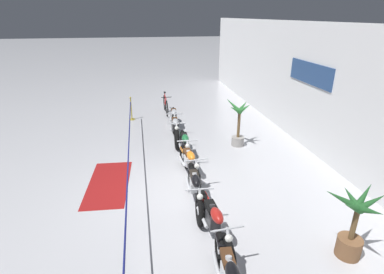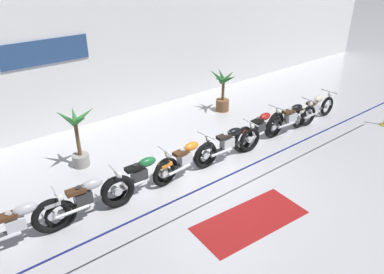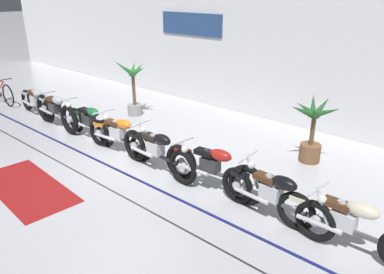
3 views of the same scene
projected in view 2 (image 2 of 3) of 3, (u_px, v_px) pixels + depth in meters
name	position (u px, v px, depth m)	size (l,w,h in m)	color
ground_plane	(220.00, 175.00, 9.66)	(120.00, 120.00, 0.00)	silver
back_wall	(117.00, 54.00, 12.27)	(28.00, 0.29, 4.20)	white
motorcycle_silver_0	(19.00, 224.00, 7.27)	(2.27, 0.62, 0.91)	black
motorcycle_silver_1	(86.00, 200.00, 7.92)	(2.27, 0.62, 0.98)	black
motorcycle_green_2	(142.00, 175.00, 8.82)	(2.08, 0.62, 0.92)	black
motorcycle_orange_3	(186.00, 159.00, 9.49)	(2.13, 0.62, 0.92)	black
motorcycle_black_4	(229.00, 144.00, 10.18)	(2.30, 0.62, 0.94)	black
motorcycle_red_5	(260.00, 128.00, 11.03)	(2.30, 0.62, 0.96)	black
motorcycle_black_6	(292.00, 118.00, 11.74)	(2.23, 0.62, 0.92)	black
motorcycle_cream_7	(314.00, 109.00, 12.42)	(2.24, 0.62, 0.91)	black
potted_palm_left_of_row	(223.00, 92.00, 13.11)	(1.01, 1.00, 1.53)	brown
potted_palm_right_of_row	(78.00, 138.00, 9.71)	(0.99, 0.88, 1.76)	gray
stanchion_far_left	(206.00, 191.00, 7.74)	(12.38, 0.28, 1.05)	gold
floor_banner	(250.00, 220.00, 8.07)	(2.53, 1.10, 0.01)	maroon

